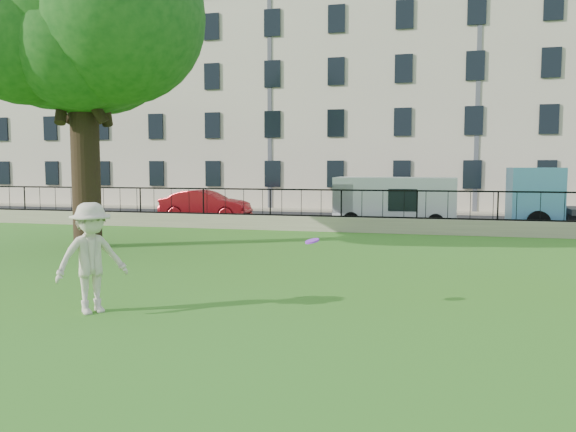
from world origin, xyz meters
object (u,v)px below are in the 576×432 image
(white_van, at_px, (395,202))
(frisbee, at_px, (312,241))
(man, at_px, (92,258))
(red_sedan, at_px, (206,205))
(tree, at_px, (78,9))

(white_van, bearing_deg, frisbee, -91.66)
(white_van, bearing_deg, man, -104.57)
(man, relative_size, red_sedan, 0.45)
(frisbee, xyz_separation_m, red_sedan, (-8.60, 15.80, -0.54))
(tree, bearing_deg, man, -55.54)
(tree, distance_m, red_sedan, 11.87)
(red_sedan, bearing_deg, tree, 175.57)
(red_sedan, bearing_deg, white_van, -98.50)
(frisbee, relative_size, white_van, 0.05)
(frisbee, bearing_deg, red_sedan, 118.56)
(frisbee, height_order, red_sedan, red_sedan)
(frisbee, bearing_deg, man, -161.05)
(man, bearing_deg, frisbee, -33.53)
(man, relative_size, frisbee, 7.46)
(frisbee, xyz_separation_m, white_van, (0.70, 14.80, -0.18))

